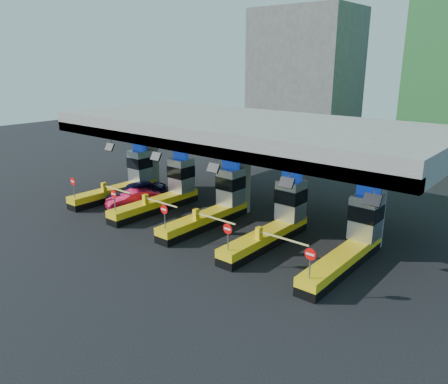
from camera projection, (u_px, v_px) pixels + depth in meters
The scene contains 10 objects.
ground at pixel (214, 223), 30.52m from camera, with size 120.00×120.00×0.00m, color black.
toll_canopy at pixel (240, 131), 30.86m from camera, with size 28.00×12.09×7.00m.
toll_lane_far_left at pixel (126, 179), 36.46m from camera, with size 4.43×8.00×4.16m.
toll_lane_left at pixel (167, 190), 33.39m from camera, with size 4.43×8.00×4.16m.
toll_lane_center at pixel (217, 203), 30.32m from camera, with size 4.43×8.00×4.16m.
toll_lane_right at pixel (277, 219), 27.25m from camera, with size 4.43×8.00×4.16m.
toll_lane_far_right at pixel (353, 239), 24.18m from camera, with size 4.43×8.00×4.16m.
bg_building_concrete at pixel (305, 74), 62.97m from camera, with size 14.00×10.00×18.00m, color #4C4C49.
van at pixel (136, 192), 34.79m from camera, with size 1.99×4.93×1.68m, color black.
red_car at pixel (134, 199), 33.63m from camera, with size 1.45×4.17×1.37m, color #BF0E38.
Camera 1 is at (18.85, -21.51, 10.89)m, focal length 35.00 mm.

